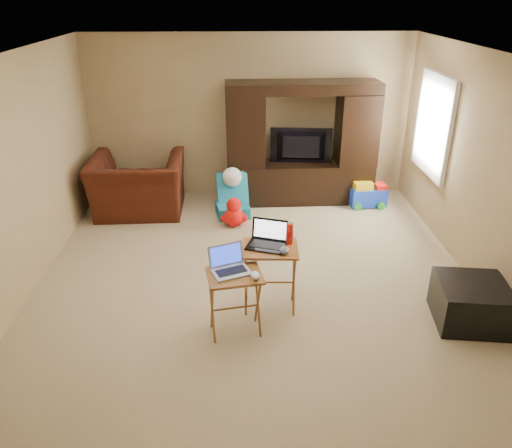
{
  "coord_description": "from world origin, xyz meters",
  "views": [
    {
      "loc": [
        -0.18,
        -4.99,
        3.09
      ],
      "look_at": [
        0.0,
        -0.2,
        0.8
      ],
      "focal_mm": 35.0,
      "sensor_mm": 36.0,
      "label": 1
    }
  ],
  "objects_px": {
    "television": "(301,147)",
    "tray_table_left": "(235,304)",
    "tray_table_right": "(270,278)",
    "laptop_left": "(231,262)",
    "child_rocker": "(232,196)",
    "ottoman": "(471,303)",
    "water_bottle": "(290,234)",
    "mouse_left": "(255,275)",
    "push_toy": "(368,193)",
    "laptop_right": "(266,236)",
    "recliner": "(138,186)",
    "entertainment_center": "(301,144)",
    "plush_toy": "(234,212)",
    "mouse_right": "(284,250)"
  },
  "relations": [
    {
      "from": "mouse_left",
      "to": "recliner",
      "type": "bearing_deg",
      "value": 118.29
    },
    {
      "from": "recliner",
      "to": "television",
      "type": "bearing_deg",
      "value": -173.14
    },
    {
      "from": "child_rocker",
      "to": "laptop_left",
      "type": "height_order",
      "value": "laptop_left"
    },
    {
      "from": "recliner",
      "to": "ottoman",
      "type": "height_order",
      "value": "recliner"
    },
    {
      "from": "entertainment_center",
      "to": "ottoman",
      "type": "bearing_deg",
      "value": -68.54
    },
    {
      "from": "entertainment_center",
      "to": "ottoman",
      "type": "relative_size",
      "value": 3.37
    },
    {
      "from": "ottoman",
      "to": "laptop_right",
      "type": "xyz_separation_m",
      "value": [
        -2.05,
        0.32,
        0.63
      ]
    },
    {
      "from": "television",
      "to": "child_rocker",
      "type": "distance_m",
      "value": 1.3
    },
    {
      "from": "plush_toy",
      "to": "laptop_right",
      "type": "height_order",
      "value": "laptop_right"
    },
    {
      "from": "ottoman",
      "to": "mouse_left",
      "type": "xyz_separation_m",
      "value": [
        -2.17,
        -0.17,
        0.47
      ]
    },
    {
      "from": "tray_table_left",
      "to": "water_bottle",
      "type": "height_order",
      "value": "water_bottle"
    },
    {
      "from": "laptop_right",
      "to": "mouse_left",
      "type": "relative_size",
      "value": 2.82
    },
    {
      "from": "entertainment_center",
      "to": "television",
      "type": "relative_size",
      "value": 2.41
    },
    {
      "from": "ottoman",
      "to": "tray_table_left",
      "type": "xyz_separation_m",
      "value": [
        -2.36,
        -0.1,
        0.11
      ]
    },
    {
      "from": "child_rocker",
      "to": "ottoman",
      "type": "xyz_separation_m",
      "value": [
        2.41,
        -2.7,
        -0.09
      ]
    },
    {
      "from": "television",
      "to": "water_bottle",
      "type": "distance_m",
      "value": 2.86
    },
    {
      "from": "mouse_right",
      "to": "water_bottle",
      "type": "height_order",
      "value": "water_bottle"
    },
    {
      "from": "push_toy",
      "to": "laptop_right",
      "type": "relative_size",
      "value": 1.47
    },
    {
      "from": "television",
      "to": "tray_table_right",
      "type": "distance_m",
      "value": 3.02
    },
    {
      "from": "television",
      "to": "tray_table_left",
      "type": "distance_m",
      "value": 3.5
    },
    {
      "from": "push_toy",
      "to": "mouse_left",
      "type": "xyz_separation_m",
      "value": [
        -1.85,
        -3.14,
        0.48
      ]
    },
    {
      "from": "laptop_left",
      "to": "water_bottle",
      "type": "xyz_separation_m",
      "value": [
        0.59,
        0.45,
        0.05
      ]
    },
    {
      "from": "recliner",
      "to": "ottoman",
      "type": "distance_m",
      "value": 4.76
    },
    {
      "from": "plush_toy",
      "to": "tray_table_right",
      "type": "bearing_deg",
      "value": -79.35
    },
    {
      "from": "ottoman",
      "to": "water_bottle",
      "type": "relative_size",
      "value": 3.02
    },
    {
      "from": "push_toy",
      "to": "water_bottle",
      "type": "bearing_deg",
      "value": -125.45
    },
    {
      "from": "ottoman",
      "to": "mouse_right",
      "type": "height_order",
      "value": "mouse_right"
    },
    {
      "from": "tray_table_left",
      "to": "recliner",
      "type": "bearing_deg",
      "value": 105.71
    },
    {
      "from": "ottoman",
      "to": "laptop_right",
      "type": "relative_size",
      "value": 1.77
    },
    {
      "from": "entertainment_center",
      "to": "laptop_right",
      "type": "distance_m",
      "value": 3.01
    },
    {
      "from": "television",
      "to": "plush_toy",
      "type": "bearing_deg",
      "value": 46.33
    },
    {
      "from": "ottoman",
      "to": "mouse_left",
      "type": "height_order",
      "value": "mouse_left"
    },
    {
      "from": "child_rocker",
      "to": "ottoman",
      "type": "bearing_deg",
      "value": -58.32
    },
    {
      "from": "television",
      "to": "child_rocker",
      "type": "xyz_separation_m",
      "value": [
        -1.05,
        -0.5,
        -0.58
      ]
    },
    {
      "from": "tray_table_left",
      "to": "water_bottle",
      "type": "relative_size",
      "value": 2.97
    },
    {
      "from": "laptop_right",
      "to": "entertainment_center",
      "type": "bearing_deg",
      "value": 95.6
    },
    {
      "from": "tray_table_left",
      "to": "mouse_left",
      "type": "xyz_separation_m",
      "value": [
        0.19,
        -0.07,
        0.36
      ]
    },
    {
      "from": "child_rocker",
      "to": "mouse_right",
      "type": "relative_size",
      "value": 4.2
    },
    {
      "from": "recliner",
      "to": "laptop_left",
      "type": "xyz_separation_m",
      "value": [
        1.41,
        -2.92,
        0.35
      ]
    },
    {
      "from": "plush_toy",
      "to": "laptop_left",
      "type": "relative_size",
      "value": 1.26
    },
    {
      "from": "laptop_left",
      "to": "recliner",
      "type": "bearing_deg",
      "value": 93.6
    },
    {
      "from": "laptop_left",
      "to": "laptop_right",
      "type": "xyz_separation_m",
      "value": [
        0.35,
        0.39,
        0.06
      ]
    },
    {
      "from": "tray_table_right",
      "to": "laptop_left",
      "type": "relative_size",
      "value": 2.09
    },
    {
      "from": "tray_table_right",
      "to": "laptop_left",
      "type": "height_order",
      "value": "laptop_left"
    },
    {
      "from": "recliner",
      "to": "push_toy",
      "type": "distance_m",
      "value": 3.49
    },
    {
      "from": "push_toy",
      "to": "tray_table_right",
      "type": "height_order",
      "value": "tray_table_right"
    },
    {
      "from": "push_toy",
      "to": "tray_table_left",
      "type": "height_order",
      "value": "tray_table_left"
    },
    {
      "from": "water_bottle",
      "to": "mouse_left",
      "type": "bearing_deg",
      "value": -123.79
    },
    {
      "from": "ottoman",
      "to": "plush_toy",
      "type": "bearing_deg",
      "value": 135.75
    },
    {
      "from": "entertainment_center",
      "to": "mouse_right",
      "type": "xyz_separation_m",
      "value": [
        -0.52,
        -3.07,
        -0.17
      ]
    }
  ]
}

